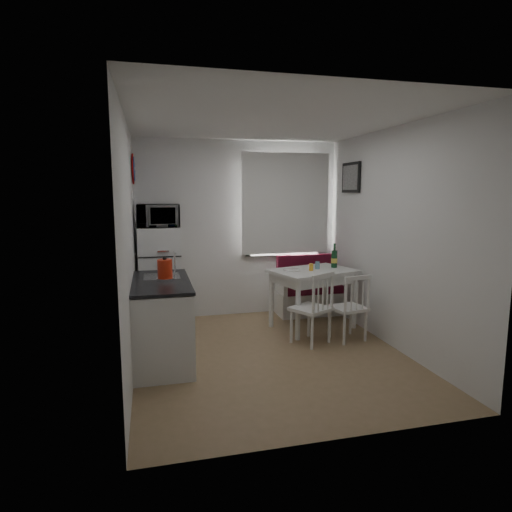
% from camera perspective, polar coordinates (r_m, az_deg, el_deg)
% --- Properties ---
extents(floor, '(3.00, 3.50, 0.02)m').
position_cam_1_polar(floor, '(5.03, 1.96, -13.05)').
color(floor, '#8F744C').
rests_on(floor, ground).
extents(ceiling, '(3.00, 3.50, 0.02)m').
position_cam_1_polar(ceiling, '(4.74, 2.12, 17.66)').
color(ceiling, white).
rests_on(ceiling, wall_back).
extents(wall_back, '(3.00, 0.02, 2.60)m').
position_cam_1_polar(wall_back, '(6.40, -2.29, 3.60)').
color(wall_back, white).
rests_on(wall_back, floor).
extents(wall_front, '(3.00, 0.02, 2.60)m').
position_cam_1_polar(wall_front, '(3.08, 11.03, -1.84)').
color(wall_front, white).
rests_on(wall_front, floor).
extents(wall_left, '(0.02, 3.50, 2.60)m').
position_cam_1_polar(wall_left, '(4.53, -16.52, 1.24)').
color(wall_left, white).
rests_on(wall_left, floor).
extents(wall_right, '(0.02, 3.50, 2.60)m').
position_cam_1_polar(wall_right, '(5.32, 17.78, 2.20)').
color(wall_right, white).
rests_on(wall_right, floor).
extents(window, '(1.22, 0.06, 1.47)m').
position_cam_1_polar(window, '(6.53, 3.82, 6.54)').
color(window, white).
rests_on(window, wall_back).
extents(curtain, '(1.35, 0.02, 1.50)m').
position_cam_1_polar(curtain, '(6.46, 4.01, 6.96)').
color(curtain, white).
rests_on(curtain, wall_back).
extents(kitchen_counter, '(0.62, 1.32, 1.16)m').
position_cam_1_polar(kitchen_counter, '(4.85, -12.44, -8.35)').
color(kitchen_counter, white).
rests_on(kitchen_counter, floor).
extents(wall_sign, '(0.03, 0.40, 0.40)m').
position_cam_1_polar(wall_sign, '(5.96, -15.98, 11.10)').
color(wall_sign, '#1B49A4').
rests_on(wall_sign, wall_left).
extents(picture_frame, '(0.04, 0.52, 0.42)m').
position_cam_1_polar(picture_frame, '(6.24, 12.53, 10.17)').
color(picture_frame, black).
rests_on(picture_frame, wall_right).
extents(bench, '(1.25, 0.48, 0.89)m').
position_cam_1_polar(bench, '(6.67, 8.08, -5.04)').
color(bench, white).
rests_on(bench, floor).
extents(dining_table, '(1.24, 1.02, 0.81)m').
position_cam_1_polar(dining_table, '(5.86, 7.61, -2.71)').
color(dining_table, white).
rests_on(dining_table, floor).
extents(chair_left, '(0.57, 0.58, 0.48)m').
position_cam_1_polar(chair_left, '(5.20, 7.69, -5.95)').
color(chair_left, white).
rests_on(chair_left, floor).
extents(chair_right, '(0.46, 0.45, 0.46)m').
position_cam_1_polar(chair_right, '(5.41, 12.62, -5.84)').
color(chair_right, white).
rests_on(chair_right, floor).
extents(fridge, '(0.55, 0.55, 1.38)m').
position_cam_1_polar(fridge, '(6.01, -12.67, -2.78)').
color(fridge, white).
rests_on(fridge, floor).
extents(microwave, '(0.55, 0.37, 0.30)m').
position_cam_1_polar(microwave, '(5.85, -12.92, 5.26)').
color(microwave, white).
rests_on(microwave, fridge).
extents(kettle, '(0.19, 0.19, 0.25)m').
position_cam_1_polar(kettle, '(4.70, -12.04, -1.74)').
color(kettle, red).
rests_on(kettle, kitchen_counter).
extents(wine_bottle, '(0.09, 0.09, 0.34)m').
position_cam_1_polar(wine_bottle, '(6.04, 10.40, 0.07)').
color(wine_bottle, '#144122').
rests_on(wine_bottle, dining_table).
extents(drinking_glass_orange, '(0.06, 0.06, 0.10)m').
position_cam_1_polar(drinking_glass_orange, '(5.77, 7.36, -1.48)').
color(drinking_glass_orange, yellow).
rests_on(drinking_glass_orange, dining_table).
extents(drinking_glass_blue, '(0.06, 0.06, 0.10)m').
position_cam_1_polar(drinking_glass_blue, '(5.91, 8.19, -1.23)').
color(drinking_glass_blue, '#6C9FB9').
rests_on(drinking_glass_blue, dining_table).
extents(plate, '(0.23, 0.23, 0.02)m').
position_cam_1_polar(plate, '(5.75, 4.78, -1.86)').
color(plate, white).
rests_on(plate, dining_table).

